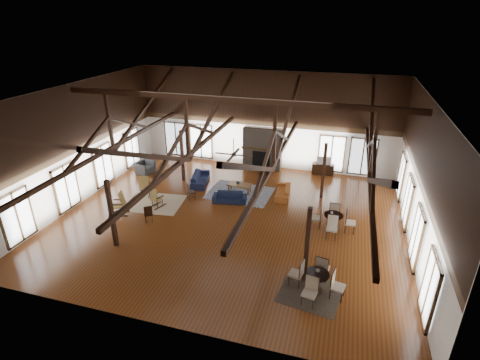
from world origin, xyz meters
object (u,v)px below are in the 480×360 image
(sofa_navy_front, at_px, (230,197))
(cafe_table_near, at_px, (316,279))
(sofa_navy_left, at_px, (200,179))
(coffee_table, at_px, (240,185))
(sofa_orange, at_px, (283,191))
(armchair, at_px, (145,167))
(cafe_table_far, at_px, (333,219))
(tv_console, at_px, (323,169))

(sofa_navy_front, relative_size, cafe_table_near, 0.85)
(sofa_navy_left, height_order, coffee_table, sofa_navy_left)
(sofa_navy_front, relative_size, coffee_table, 1.30)
(sofa_orange, bearing_deg, cafe_table_near, 13.87)
(sofa_orange, height_order, coffee_table, sofa_orange)
(sofa_navy_front, xyz_separation_m, armchair, (-6.19, 2.22, 0.09))
(coffee_table, height_order, cafe_table_near, cafe_table_near)
(sofa_orange, distance_m, armchair, 8.77)
(sofa_navy_left, relative_size, sofa_orange, 1.13)
(armchair, bearing_deg, sofa_navy_front, -96.66)
(sofa_navy_left, bearing_deg, coffee_table, -113.42)
(armchair, xyz_separation_m, cafe_table_far, (11.52, -3.46, 0.17))
(cafe_table_near, distance_m, cafe_table_far, 4.42)
(armchair, height_order, cafe_table_far, cafe_table_far)
(sofa_navy_front, height_order, armchair, armchair)
(sofa_navy_left, height_order, armchair, armchair)
(sofa_navy_left, xyz_separation_m, cafe_table_far, (7.66, -2.96, 0.22))
(sofa_orange, bearing_deg, coffee_table, -89.55)
(cafe_table_far, bearing_deg, sofa_orange, 135.93)
(sofa_navy_front, relative_size, sofa_orange, 0.95)
(tv_console, bearing_deg, cafe_table_near, -86.49)
(coffee_table, height_order, armchair, armchair)
(armchair, bearing_deg, cafe_table_far, -93.61)
(sofa_orange, distance_m, cafe_table_far, 3.88)
(sofa_navy_left, xyz_separation_m, cafe_table_near, (7.35, -7.36, 0.22))
(cafe_table_near, bearing_deg, tv_console, 93.51)
(sofa_navy_left, relative_size, armchair, 1.93)
(sofa_navy_left, height_order, tv_console, tv_console)
(sofa_orange, bearing_deg, sofa_navy_left, -98.38)
(sofa_navy_left, distance_m, sofa_orange, 4.89)
(armchair, height_order, tv_console, armchair)
(sofa_navy_left, bearing_deg, cafe_table_far, -123.26)
(sofa_navy_left, height_order, cafe_table_far, cafe_table_far)
(coffee_table, relative_size, armchair, 1.25)
(sofa_navy_front, distance_m, tv_console, 6.72)
(sofa_orange, xyz_separation_m, tv_console, (1.81, 3.65, 0.05))
(coffee_table, relative_size, cafe_table_near, 0.66)
(sofa_navy_left, bearing_deg, armchair, 70.38)
(tv_console, bearing_deg, armchair, -164.68)
(sofa_navy_front, height_order, cafe_table_near, cafe_table_near)
(cafe_table_far, height_order, tv_console, cafe_table_far)
(armchair, xyz_separation_m, cafe_table_near, (11.21, -7.87, 0.18))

